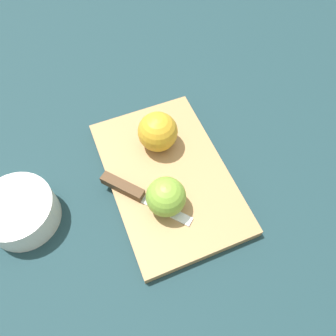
% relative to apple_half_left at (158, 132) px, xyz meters
% --- Properties ---
extents(ground_plane, '(4.00, 4.00, 0.00)m').
position_rel_apple_half_left_xyz_m(ground_plane, '(0.07, -0.01, -0.05)').
color(ground_plane, '#193338').
extents(cutting_board, '(0.32, 0.22, 0.02)m').
position_rel_apple_half_left_xyz_m(cutting_board, '(0.07, -0.01, -0.04)').
color(cutting_board, '#A37A4C').
rests_on(cutting_board, ground_plane).
extents(apple_half_left, '(0.07, 0.07, 0.07)m').
position_rel_apple_half_left_xyz_m(apple_half_left, '(0.00, 0.00, 0.00)').
color(apple_half_left, gold).
rests_on(apple_half_left, cutting_board).
extents(apple_half_right, '(0.06, 0.06, 0.06)m').
position_rel_apple_half_left_xyz_m(apple_half_right, '(0.12, -0.04, -0.00)').
color(apple_half_right, olive).
rests_on(apple_half_right, cutting_board).
extents(knife, '(0.15, 0.11, 0.02)m').
position_rel_apple_half_left_xyz_m(knife, '(0.07, -0.09, -0.03)').
color(knife, silver).
rests_on(knife, cutting_board).
extents(bowl, '(0.12, 0.12, 0.05)m').
position_rel_apple_half_left_xyz_m(bowl, '(0.03, -0.26, -0.02)').
color(bowl, silver).
rests_on(bowl, ground_plane).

